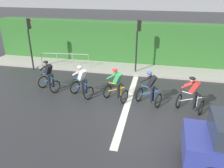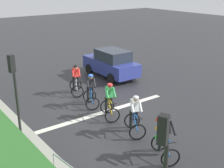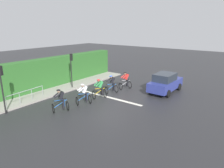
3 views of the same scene
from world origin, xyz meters
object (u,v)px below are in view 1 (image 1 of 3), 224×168
cyclist_lead (49,77)px  pedestrian_railing_kerbside (65,57)px  cyclist_fourth (150,89)px  traffic_light_far_junction (30,37)px  cyclist_mid (116,86)px  cyclist_trailing (192,95)px  traffic_light_near_crossing (138,39)px  cyclist_second (82,82)px

cyclist_lead → pedestrian_railing_kerbside: bearing=9.1°
cyclist_fourth → traffic_light_far_junction: (3.22, 7.85, 1.43)m
cyclist_mid → cyclist_trailing: size_ratio=1.00×
cyclist_lead → cyclist_trailing: 7.26m
cyclist_fourth → traffic_light_near_crossing: bearing=15.0°
cyclist_second → cyclist_mid: 1.79m
cyclist_second → traffic_light_near_crossing: bearing=-31.2°
cyclist_trailing → cyclist_lead: bearing=84.5°
cyclist_mid → pedestrian_railing_kerbside: (3.88, 4.31, -0.02)m
cyclist_trailing → traffic_light_far_junction: (3.48, 9.71, 1.43)m
pedestrian_railing_kerbside → traffic_light_near_crossing: bearing=-89.4°
cyclist_lead → cyclist_fourth: size_ratio=1.00×
cyclist_second → traffic_light_near_crossing: (3.86, -2.33, 1.43)m
pedestrian_railing_kerbside → cyclist_mid: bearing=-131.9°
cyclist_fourth → cyclist_trailing: 1.88m
pedestrian_railing_kerbside → cyclist_second: bearing=-146.5°
cyclist_trailing → traffic_light_far_junction: 10.41m
cyclist_fourth → traffic_light_far_junction: size_ratio=0.50×
cyclist_lead → traffic_light_far_junction: traffic_light_far_junction is taller
cyclist_mid → pedestrian_railing_kerbside: size_ratio=0.51×
cyclist_lead → cyclist_second: size_ratio=1.00×
traffic_light_near_crossing → cyclist_second: bearing=148.8°
traffic_light_far_junction → traffic_light_near_crossing: bearing=-83.7°
cyclist_trailing → cyclist_second: bearing=86.0°
cyclist_fourth → cyclist_second: bearing=88.2°
cyclist_trailing → traffic_light_near_crossing: (4.23, 2.92, 1.43)m
cyclist_second → pedestrian_railing_kerbside: cyclist_second is taller
cyclist_fourth → cyclist_mid: bearing=88.3°
cyclist_trailing → traffic_light_far_junction: traffic_light_far_junction is taller
cyclist_fourth → traffic_light_near_crossing: traffic_light_near_crossing is taller
cyclist_lead → cyclist_mid: 3.78m
pedestrian_railing_kerbside → traffic_light_far_junction: bearing=110.0°
cyclist_second → cyclist_mid: size_ratio=1.00×
cyclist_second → cyclist_fourth: size_ratio=1.00×
cyclist_fourth → cyclist_trailing: bearing=-97.9°
cyclist_lead → cyclist_fourth: (-0.44, -5.36, 0.00)m
cyclist_second → cyclist_trailing: (-0.37, -5.25, 0.00)m
cyclist_mid → traffic_light_near_crossing: size_ratio=0.50×
cyclist_mid → cyclist_fourth: 1.61m
cyclist_fourth → traffic_light_far_junction: 8.60m
traffic_light_near_crossing → traffic_light_far_junction: size_ratio=1.00×
cyclist_mid → traffic_light_near_crossing: (3.93, -0.55, 1.43)m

